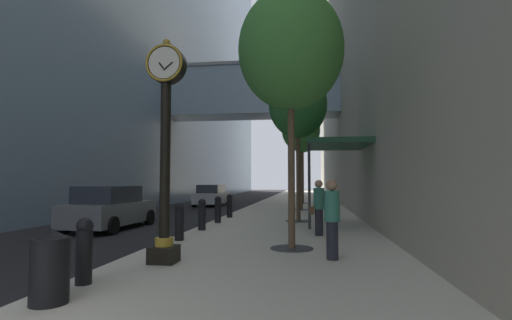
% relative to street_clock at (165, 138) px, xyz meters
% --- Properties ---
extents(ground_plane, '(110.00, 110.00, 0.00)m').
position_rel_street_clock_xyz_m(ground_plane, '(-1.13, 21.26, -2.79)').
color(ground_plane, black).
rests_on(ground_plane, ground).
extents(sidewalk_right, '(6.52, 80.00, 0.14)m').
position_rel_street_clock_xyz_m(sidewalk_right, '(2.13, 24.26, -2.72)').
color(sidewalk_right, beige).
rests_on(sidewalk_right, ground).
extents(building_block_right, '(9.00, 80.00, 33.03)m').
position_rel_street_clock_xyz_m(building_block_right, '(9.89, 24.26, 13.72)').
color(building_block_right, '#A89E89').
rests_on(building_block_right, ground).
extents(street_clock, '(0.84, 0.55, 4.82)m').
position_rel_street_clock_xyz_m(street_clock, '(0.00, 0.00, 0.00)').
color(street_clock, black).
rests_on(street_clock, sidewalk_right).
extents(bollard_nearest, '(0.28, 0.28, 1.11)m').
position_rel_street_clock_xyz_m(bollard_nearest, '(-0.70, -1.77, -2.07)').
color(bollard_nearest, black).
rests_on(bollard_nearest, sidewalk_right).
extents(bollard_third, '(0.28, 0.28, 1.11)m').
position_rel_street_clock_xyz_m(bollard_third, '(-0.70, 2.95, -2.07)').
color(bollard_third, black).
rests_on(bollard_third, sidewalk_right).
extents(bollard_fourth, '(0.28, 0.28, 1.11)m').
position_rel_street_clock_xyz_m(bollard_fourth, '(-0.70, 5.31, -2.07)').
color(bollard_fourth, black).
rests_on(bollard_fourth, sidewalk_right).
extents(bollard_fifth, '(0.28, 0.28, 1.11)m').
position_rel_street_clock_xyz_m(bollard_fifth, '(-0.70, 7.67, -2.07)').
color(bollard_fifth, black).
rests_on(bollard_fifth, sidewalk_right).
extents(bollard_sixth, '(0.28, 0.28, 1.11)m').
position_rel_street_clock_xyz_m(bollard_sixth, '(-0.70, 10.03, -2.07)').
color(bollard_sixth, black).
rests_on(bollard_sixth, sidewalk_right).
extents(street_tree_near, '(2.76, 2.76, 6.76)m').
position_rel_street_clock_xyz_m(street_tree_near, '(2.61, 2.05, 2.49)').
color(street_tree_near, '#333335').
rests_on(street_tree_near, sidewalk_right).
extents(street_tree_mid_near, '(2.53, 2.53, 6.51)m').
position_rel_street_clock_xyz_m(street_tree_mid_near, '(2.61, 8.67, 2.38)').
color(street_tree_mid_near, '#333335').
rests_on(street_tree_mid_near, sidewalk_right).
extents(street_tree_mid_far, '(2.33, 2.33, 6.20)m').
position_rel_street_clock_xyz_m(street_tree_mid_far, '(2.61, 15.28, 2.18)').
color(street_tree_mid_far, '#333335').
rests_on(street_tree_mid_far, sidewalk_right).
extents(street_tree_far, '(2.16, 2.16, 6.44)m').
position_rel_street_clock_xyz_m(street_tree_far, '(2.61, 21.90, 2.50)').
color(street_tree_far, '#333335').
rests_on(street_tree_far, sidewalk_right).
extents(trash_bin, '(0.53, 0.53, 1.05)m').
position_rel_street_clock_xyz_m(trash_bin, '(-0.58, -2.77, -2.11)').
color(trash_bin, black).
rests_on(trash_bin, sidewalk_right).
extents(pedestrian_walking, '(0.48, 0.38, 1.76)m').
position_rel_street_clock_xyz_m(pedestrian_walking, '(3.35, 4.54, -1.72)').
color(pedestrian_walking, '#23232D').
rests_on(pedestrian_walking, sidewalk_right).
extents(pedestrian_by_clock, '(0.38, 0.38, 1.76)m').
position_rel_street_clock_xyz_m(pedestrian_by_clock, '(3.55, 0.82, -1.71)').
color(pedestrian_by_clock, '#23232D').
rests_on(pedestrian_by_clock, sidewalk_right).
extents(storefront_awning, '(2.40, 3.60, 3.30)m').
position_rel_street_clock_xyz_m(storefront_awning, '(4.15, 7.68, 0.49)').
color(storefront_awning, '#235138').
rests_on(storefront_awning, sidewalk_right).
extents(car_grey_near, '(2.03, 4.52, 1.68)m').
position_rel_street_clock_xyz_m(car_grey_near, '(-4.62, 6.15, -1.98)').
color(car_grey_near, slate).
rests_on(car_grey_near, ground).
extents(car_silver_mid, '(2.07, 4.43, 1.60)m').
position_rel_street_clock_xyz_m(car_silver_mid, '(-4.23, 20.24, -2.01)').
color(car_silver_mid, '#B7BABF').
rests_on(car_silver_mid, ground).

